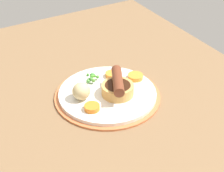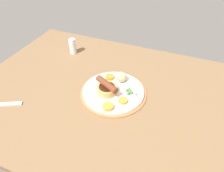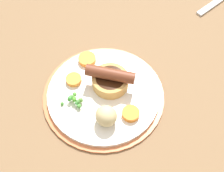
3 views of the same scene
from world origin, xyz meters
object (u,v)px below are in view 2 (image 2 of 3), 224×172
Objects in this scene: sausage_pudding at (107,88)px; carrot_slice_2 at (108,107)px; salt_shaker at (73,46)px; carrot_slice_1 at (110,77)px; potato_chunk_0 at (121,77)px; pea_pile at (130,91)px; carrot_slice_0 at (123,101)px; dinner_plate at (113,92)px.

sausage_pudding reaches higher than carrot_slice_2.
salt_shaker is (-28.31, 22.33, 0.33)cm from sausage_pudding.
carrot_slice_1 is at bearing -28.32° from salt_shaker.
potato_chunk_0 is 1.12× the size of carrot_slice_2.
pea_pile reaches higher than carrot_slice_0.
carrot_slice_0 is (7.66, -2.75, -1.55)cm from sausage_pudding.
potato_chunk_0 is 34.11cm from salt_shaker.
potato_chunk_0 is 12.31cm from carrot_slice_0.
dinner_plate is 6.77cm from pea_pile.
potato_chunk_0 reaches higher than carrot_slice_2.
pea_pile is at bearing 82.24° from carrot_slice_0.
carrot_slice_2 is (-3.96, -4.87, 0.02)cm from carrot_slice_0.
carrot_slice_2 is at bearing -37.44° from sausage_pudding.
pea_pile is at bearing 44.41° from sausage_pudding.
salt_shaker is at bearing 151.68° from carrot_slice_1.
carrot_slice_1 is 0.47× the size of salt_shaker.
salt_shaker is (-25.99, 14.01, 1.85)cm from carrot_slice_1.
salt_shaker is at bearing 145.12° from carrot_slice_0.
sausage_pudding reaches higher than carrot_slice_1.
potato_chunk_0 is at bearing -23.99° from salt_shaker.
carrot_slice_1 is 29.58cm from salt_shaker.
sausage_pudding is at bearing 160.23° from carrot_slice_0.
salt_shaker reaches higher than carrot_slice_0.
sausage_pudding is 8.89cm from pea_pile.
carrot_slice_2 is at bearing -43.09° from salt_shaker.
pea_pile is 0.62× the size of salt_shaker.
pea_pile reaches higher than carrot_slice_1.
carrot_slice_2 reaches higher than dinner_plate.
potato_chunk_0 reaches higher than carrot_slice_0.
carrot_slice_0 and carrot_slice_1 have the same top height.
carrot_slice_1 is at bearing 110.73° from carrot_slice_2.
potato_chunk_0 is (-5.56, 5.77, 1.10)cm from pea_pile.
dinner_plate is at bearing -97.47° from potato_chunk_0.
salt_shaker is at bearing 168.39° from sausage_pudding.
carrot_slice_0 is 0.86× the size of carrot_slice_2.
carrot_slice_2 is (-4.70, -10.32, -0.46)cm from pea_pile.
potato_chunk_0 is at bearing 133.92° from pea_pile.
pea_pile is 1.07× the size of potato_chunk_0.
carrot_slice_0 is 6.28cm from carrot_slice_2.
dinner_plate is 36.75cm from salt_shaker.
carrot_slice_2 is 43.89cm from salt_shaker.
salt_shaker is (-36.72, 19.64, 1.41)cm from pea_pile.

